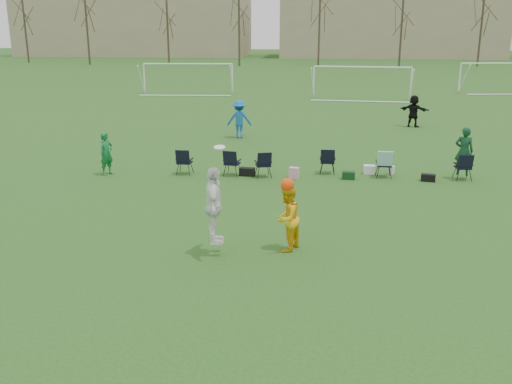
# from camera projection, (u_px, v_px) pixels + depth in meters

# --- Properties ---
(ground) EXTENTS (260.00, 260.00, 0.00)m
(ground) POSITION_uv_depth(u_px,v_px,m) (262.00, 258.00, 13.67)
(ground) COLOR #235219
(ground) RESTS_ON ground
(fielder_green_near) EXTENTS (0.61, 0.70, 1.61)m
(fielder_green_near) POSITION_uv_depth(u_px,v_px,m) (106.00, 154.00, 21.15)
(fielder_green_near) COLOR #136B32
(fielder_green_near) RESTS_ON ground
(fielder_blue) EXTENTS (1.29, 0.86, 1.86)m
(fielder_blue) POSITION_uv_depth(u_px,v_px,m) (239.00, 119.00, 28.15)
(fielder_blue) COLOR #175BB1
(fielder_blue) RESTS_ON ground
(fielder_black) EXTENTS (1.69, 1.17, 1.75)m
(fielder_black) POSITION_uv_depth(u_px,v_px,m) (414.00, 111.00, 31.29)
(fielder_black) COLOR black
(fielder_black) RESTS_ON ground
(center_contest) EXTENTS (2.49, 1.58, 2.71)m
(center_contest) POSITION_uv_depth(u_px,v_px,m) (249.00, 211.00, 13.74)
(center_contest) COLOR white
(center_contest) RESTS_ON ground
(sideline_setup) EXTENTS (10.85, 1.54, 1.91)m
(sideline_setup) POSITION_uv_depth(u_px,v_px,m) (337.00, 162.00, 20.95)
(sideline_setup) COLOR #103C21
(sideline_setup) RESTS_ON ground
(goal_left) EXTENTS (7.39, 0.76, 2.46)m
(goal_left) POSITION_uv_depth(u_px,v_px,m) (188.00, 70.00, 46.71)
(goal_left) COLOR white
(goal_left) RESTS_ON ground
(goal_mid) EXTENTS (7.40, 0.63, 2.46)m
(goal_mid) POSITION_uv_depth(u_px,v_px,m) (362.00, 73.00, 43.15)
(goal_mid) COLOR white
(goal_mid) RESTS_ON ground
(goal_right) EXTENTS (7.35, 1.14, 2.46)m
(goal_right) POSITION_uv_depth(u_px,v_px,m) (504.00, 69.00, 47.46)
(goal_right) COLOR white
(goal_right) RESTS_ON ground
(tree_line) EXTENTS (110.28, 3.28, 11.40)m
(tree_line) POSITION_uv_depth(u_px,v_px,m) (321.00, 28.00, 78.78)
(tree_line) COLOR #382B21
(tree_line) RESTS_ON ground
(building_row) EXTENTS (126.00, 16.00, 13.00)m
(building_row) POSITION_uv_depth(u_px,v_px,m) (359.00, 23.00, 102.68)
(building_row) COLOR tan
(building_row) RESTS_ON ground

